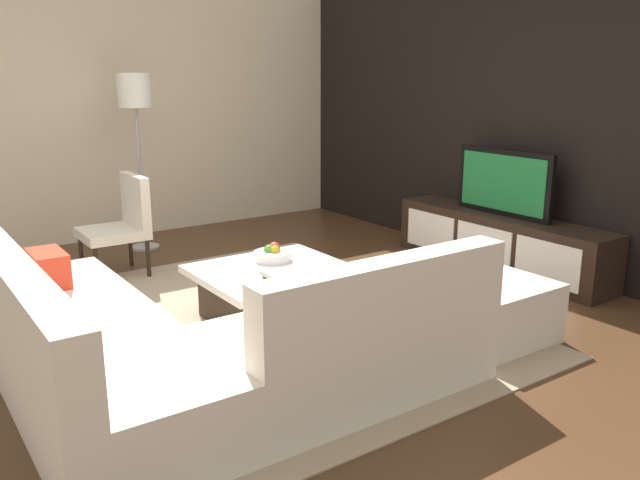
{
  "coord_description": "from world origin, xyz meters",
  "views": [
    {
      "loc": [
        3.69,
        -2.16,
        1.73
      ],
      "look_at": [
        -0.06,
        0.47,
        0.54
      ],
      "focal_mm": 36.58,
      "sensor_mm": 36.0,
      "label": 1
    }
  ],
  "objects_px": {
    "accent_chair_near": "(123,220)",
    "sectional_couch": "(181,343)",
    "media_console": "(500,242)",
    "television": "(504,183)",
    "fruit_bowl": "(273,254)",
    "ottoman": "(489,309)",
    "book_stack": "(276,275)",
    "floor_lamp": "(135,101)",
    "coffee_table": "(274,293)"
  },
  "relations": [
    {
      "from": "sectional_couch",
      "to": "coffee_table",
      "type": "height_order",
      "value": "sectional_couch"
    },
    {
      "from": "media_console",
      "to": "television",
      "type": "xyz_separation_m",
      "value": [
        -0.0,
        0.0,
        0.54
      ]
    },
    {
      "from": "fruit_bowl",
      "to": "sectional_couch",
      "type": "bearing_deg",
      "value": -52.98
    },
    {
      "from": "fruit_bowl",
      "to": "book_stack",
      "type": "distance_m",
      "value": 0.46
    },
    {
      "from": "coffee_table",
      "to": "ottoman",
      "type": "distance_m",
      "value": 1.49
    },
    {
      "from": "media_console",
      "to": "book_stack",
      "type": "xyz_separation_m",
      "value": [
        0.13,
        -2.41,
        0.16
      ]
    },
    {
      "from": "floor_lamp",
      "to": "book_stack",
      "type": "bearing_deg",
      "value": -1.33
    },
    {
      "from": "media_console",
      "to": "television",
      "type": "relative_size",
      "value": 2.15
    },
    {
      "from": "television",
      "to": "fruit_bowl",
      "type": "xyz_separation_m",
      "value": [
        -0.28,
        -2.19,
        -0.36
      ]
    },
    {
      "from": "fruit_bowl",
      "to": "book_stack",
      "type": "bearing_deg",
      "value": -28.34
    },
    {
      "from": "sectional_couch",
      "to": "accent_chair_near",
      "type": "relative_size",
      "value": 2.86
    },
    {
      "from": "accent_chair_near",
      "to": "fruit_bowl",
      "type": "relative_size",
      "value": 3.11
    },
    {
      "from": "sectional_couch",
      "to": "media_console",
      "type": "bearing_deg",
      "value": 99.21
    },
    {
      "from": "media_console",
      "to": "sectional_couch",
      "type": "height_order",
      "value": "sectional_couch"
    },
    {
      "from": "ottoman",
      "to": "book_stack",
      "type": "xyz_separation_m",
      "value": [
        -0.88,
        -1.12,
        0.21
      ]
    },
    {
      "from": "book_stack",
      "to": "floor_lamp",
      "type": "bearing_deg",
      "value": 178.67
    },
    {
      "from": "coffee_table",
      "to": "accent_chair_near",
      "type": "xyz_separation_m",
      "value": [
        -1.69,
        -0.5,
        0.29
      ]
    },
    {
      "from": "floor_lamp",
      "to": "television",
      "type": "bearing_deg",
      "value": 42.98
    },
    {
      "from": "book_stack",
      "to": "fruit_bowl",
      "type": "bearing_deg",
      "value": 151.66
    },
    {
      "from": "television",
      "to": "ottoman",
      "type": "distance_m",
      "value": 1.74
    },
    {
      "from": "accent_chair_near",
      "to": "book_stack",
      "type": "relative_size",
      "value": 4.61
    },
    {
      "from": "accent_chair_near",
      "to": "fruit_bowl",
      "type": "xyz_separation_m",
      "value": [
        1.51,
        0.6,
        -0.06
      ]
    },
    {
      "from": "coffee_table",
      "to": "floor_lamp",
      "type": "height_order",
      "value": "floor_lamp"
    },
    {
      "from": "coffee_table",
      "to": "floor_lamp",
      "type": "xyz_separation_m",
      "value": [
        -2.43,
        -0.06,
        1.25
      ]
    },
    {
      "from": "media_console",
      "to": "book_stack",
      "type": "height_order",
      "value": "media_console"
    },
    {
      "from": "fruit_bowl",
      "to": "book_stack",
      "type": "xyz_separation_m",
      "value": [
        0.41,
        -0.22,
        -0.02
      ]
    },
    {
      "from": "media_console",
      "to": "accent_chair_near",
      "type": "bearing_deg",
      "value": -122.61
    },
    {
      "from": "ottoman",
      "to": "television",
      "type": "bearing_deg",
      "value": 127.81
    },
    {
      "from": "floor_lamp",
      "to": "accent_chair_near",
      "type": "bearing_deg",
      "value": -31.17
    },
    {
      "from": "sectional_couch",
      "to": "book_stack",
      "type": "distance_m",
      "value": 0.96
    },
    {
      "from": "media_console",
      "to": "sectional_couch",
      "type": "bearing_deg",
      "value": -80.79
    },
    {
      "from": "accent_chair_near",
      "to": "ottoman",
      "type": "xyz_separation_m",
      "value": [
        2.79,
        1.51,
        -0.29
      ]
    },
    {
      "from": "accent_chair_near",
      "to": "sectional_couch",
      "type": "bearing_deg",
      "value": -7.72
    },
    {
      "from": "sectional_couch",
      "to": "book_stack",
      "type": "xyz_separation_m",
      "value": [
        -0.4,
        0.86,
        0.13
      ]
    },
    {
      "from": "floor_lamp",
      "to": "ottoman",
      "type": "height_order",
      "value": "floor_lamp"
    },
    {
      "from": "television",
      "to": "ottoman",
      "type": "bearing_deg",
      "value": -52.19
    },
    {
      "from": "floor_lamp",
      "to": "media_console",
      "type": "bearing_deg",
      "value": 42.97
    },
    {
      "from": "coffee_table",
      "to": "accent_chair_near",
      "type": "distance_m",
      "value": 1.79
    },
    {
      "from": "floor_lamp",
      "to": "ottoman",
      "type": "distance_m",
      "value": 3.89
    },
    {
      "from": "media_console",
      "to": "accent_chair_near",
      "type": "distance_m",
      "value": 3.33
    },
    {
      "from": "television",
      "to": "fruit_bowl",
      "type": "height_order",
      "value": "television"
    },
    {
      "from": "media_console",
      "to": "sectional_couch",
      "type": "relative_size",
      "value": 0.86
    },
    {
      "from": "accent_chair_near",
      "to": "floor_lamp",
      "type": "xyz_separation_m",
      "value": [
        -0.74,
        0.45,
        0.97
      ]
    },
    {
      "from": "floor_lamp",
      "to": "coffee_table",
      "type": "bearing_deg",
      "value": 1.34
    },
    {
      "from": "television",
      "to": "book_stack",
      "type": "bearing_deg",
      "value": -86.99
    },
    {
      "from": "ottoman",
      "to": "sectional_couch",
      "type": "bearing_deg",
      "value": -103.44
    },
    {
      "from": "fruit_bowl",
      "to": "ottoman",
      "type": "bearing_deg",
      "value": 35.09
    },
    {
      "from": "television",
      "to": "book_stack",
      "type": "distance_m",
      "value": 2.45
    },
    {
      "from": "coffee_table",
      "to": "floor_lamp",
      "type": "bearing_deg",
      "value": -178.66
    },
    {
      "from": "accent_chair_near",
      "to": "ottoman",
      "type": "bearing_deg",
      "value": 32.11
    }
  ]
}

